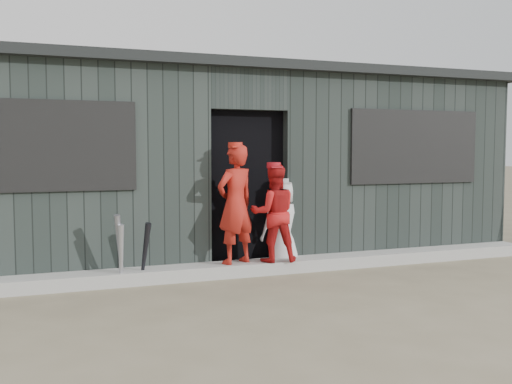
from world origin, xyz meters
name	(u,v)px	position (x,y,z in m)	size (l,w,h in m)	color
ground	(324,313)	(0.00, 0.00, 0.00)	(80.00, 80.00, 0.00)	brown
curb	(255,267)	(0.00, 1.82, 0.07)	(8.00, 0.36, 0.15)	gray
bat_left	(121,255)	(-1.62, 1.67, 0.35)	(0.07, 0.07, 0.71)	#9C9CA4
bat_mid	(120,250)	(-1.63, 1.73, 0.41)	(0.07, 0.07, 0.82)	gray
bat_right	(145,253)	(-1.35, 1.75, 0.35)	(0.07, 0.07, 0.71)	black
player_red_left	(235,204)	(-0.26, 1.80, 0.86)	(0.52, 0.34, 1.42)	#A31D14
player_red_right	(274,213)	(0.21, 1.75, 0.74)	(0.57, 0.45, 1.18)	#B11516
player_grey_back	(282,224)	(0.44, 2.04, 0.56)	(0.55, 0.36, 1.12)	silver
dugout	(216,165)	(0.00, 3.50, 1.29)	(8.30, 3.30, 2.62)	black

